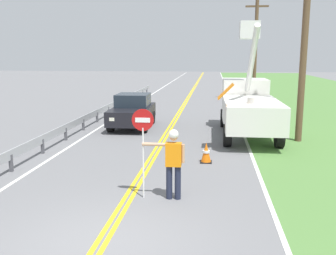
{
  "coord_description": "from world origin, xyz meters",
  "views": [
    {
      "loc": [
        2.13,
        -6.78,
        3.65
      ],
      "look_at": [
        0.62,
        5.99,
        1.2
      ],
      "focal_mm": 40.72,
      "sensor_mm": 36.0,
      "label": 1
    }
  ],
  "objects_px": {
    "utility_bucket_truck": "(248,104)",
    "utility_pole_mid": "(255,48)",
    "traffic_cone_lead": "(206,153)",
    "utility_pole_near": "(304,48)",
    "flagger_worker": "(173,160)",
    "oncoming_sedan_nearest": "(132,111)",
    "stop_sign_paddle": "(143,133)"
  },
  "relations": [
    {
      "from": "flagger_worker",
      "to": "utility_bucket_truck",
      "type": "distance_m",
      "value": 8.95
    },
    {
      "from": "utility_bucket_truck",
      "to": "utility_pole_near",
      "type": "xyz_separation_m",
      "value": [
        2.07,
        -1.22,
        2.55
      ]
    },
    {
      "from": "stop_sign_paddle",
      "to": "traffic_cone_lead",
      "type": "relative_size",
      "value": 3.33
    },
    {
      "from": "utility_pole_mid",
      "to": "utility_pole_near",
      "type": "bearing_deg",
      "value": -88.47
    },
    {
      "from": "utility_bucket_truck",
      "to": "oncoming_sedan_nearest",
      "type": "xyz_separation_m",
      "value": [
        -5.69,
        1.07,
        -0.57
      ]
    },
    {
      "from": "stop_sign_paddle",
      "to": "utility_pole_near",
      "type": "height_order",
      "value": "utility_pole_near"
    },
    {
      "from": "stop_sign_paddle",
      "to": "utility_pole_mid",
      "type": "relative_size",
      "value": 0.29
    },
    {
      "from": "utility_bucket_truck",
      "to": "flagger_worker",
      "type": "bearing_deg",
      "value": -106.85
    },
    {
      "from": "traffic_cone_lead",
      "to": "utility_pole_near",
      "type": "bearing_deg",
      "value": 44.51
    },
    {
      "from": "utility_bucket_truck",
      "to": "traffic_cone_lead",
      "type": "xyz_separation_m",
      "value": [
        -1.81,
        -5.05,
        -1.07
      ]
    },
    {
      "from": "flagger_worker",
      "to": "traffic_cone_lead",
      "type": "distance_m",
      "value": 3.67
    },
    {
      "from": "oncoming_sedan_nearest",
      "to": "traffic_cone_lead",
      "type": "height_order",
      "value": "oncoming_sedan_nearest"
    },
    {
      "from": "stop_sign_paddle",
      "to": "utility_pole_mid",
      "type": "xyz_separation_m",
      "value": [
        5.03,
        22.41,
        2.48
      ]
    },
    {
      "from": "flagger_worker",
      "to": "utility_pole_near",
      "type": "distance_m",
      "value": 9.17
    },
    {
      "from": "utility_bucket_truck",
      "to": "oncoming_sedan_nearest",
      "type": "bearing_deg",
      "value": 169.31
    },
    {
      "from": "flagger_worker",
      "to": "stop_sign_paddle",
      "type": "bearing_deg",
      "value": -179.66
    },
    {
      "from": "stop_sign_paddle",
      "to": "utility_bucket_truck",
      "type": "height_order",
      "value": "utility_bucket_truck"
    },
    {
      "from": "traffic_cone_lead",
      "to": "stop_sign_paddle",
      "type": "bearing_deg",
      "value": -113.75
    },
    {
      "from": "utility_bucket_truck",
      "to": "utility_pole_mid",
      "type": "distance_m",
      "value": 14.23
    },
    {
      "from": "utility_bucket_truck",
      "to": "oncoming_sedan_nearest",
      "type": "relative_size",
      "value": 1.65
    },
    {
      "from": "flagger_worker",
      "to": "utility_pole_mid",
      "type": "bearing_deg",
      "value": 79.22
    },
    {
      "from": "stop_sign_paddle",
      "to": "utility_bucket_truck",
      "type": "xyz_separation_m",
      "value": [
        3.36,
        8.56,
        -0.3
      ]
    },
    {
      "from": "stop_sign_paddle",
      "to": "utility_pole_near",
      "type": "relative_size",
      "value": 0.31
    },
    {
      "from": "stop_sign_paddle",
      "to": "traffic_cone_lead",
      "type": "xyz_separation_m",
      "value": [
        1.55,
        3.52,
        -1.37
      ]
    },
    {
      "from": "oncoming_sedan_nearest",
      "to": "utility_pole_near",
      "type": "xyz_separation_m",
      "value": [
        7.77,
        -2.3,
        3.13
      ]
    },
    {
      "from": "stop_sign_paddle",
      "to": "utility_pole_mid",
      "type": "height_order",
      "value": "utility_pole_mid"
    },
    {
      "from": "utility_pole_near",
      "to": "utility_pole_mid",
      "type": "distance_m",
      "value": 15.08
    },
    {
      "from": "traffic_cone_lead",
      "to": "oncoming_sedan_nearest",
      "type": "bearing_deg",
      "value": 122.36
    },
    {
      "from": "utility_bucket_truck",
      "to": "utility_pole_mid",
      "type": "xyz_separation_m",
      "value": [
        1.67,
        13.85,
        2.78
      ]
    },
    {
      "from": "utility_pole_near",
      "to": "flagger_worker",
      "type": "bearing_deg",
      "value": -122.47
    },
    {
      "from": "utility_pole_near",
      "to": "utility_pole_mid",
      "type": "height_order",
      "value": "utility_pole_mid"
    },
    {
      "from": "utility_pole_mid",
      "to": "oncoming_sedan_nearest",
      "type": "bearing_deg",
      "value": -119.96
    }
  ]
}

